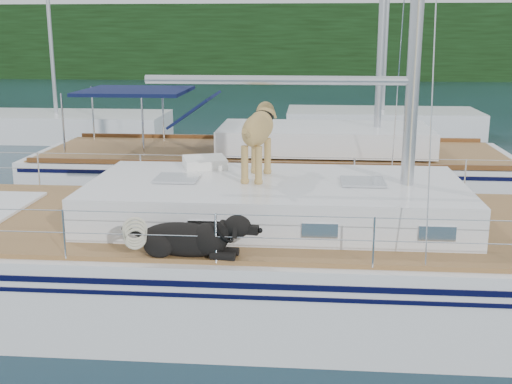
{
  "coord_description": "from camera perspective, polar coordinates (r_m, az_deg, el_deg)",
  "views": [
    {
      "loc": [
        1.25,
        -8.72,
        3.84
      ],
      "look_at": [
        0.5,
        0.2,
        1.6
      ],
      "focal_mm": 45.0,
      "sensor_mm": 36.0,
      "label": 1
    }
  ],
  "objects": [
    {
      "name": "tree_line",
      "position": [
        53.74,
        3.59,
        13.14
      ],
      "size": [
        90.0,
        3.0,
        6.0
      ],
      "primitive_type": "cube",
      "color": "black",
      "rests_on": "ground"
    },
    {
      "name": "ground",
      "position": [
        9.61,
        -3.12,
        -9.53
      ],
      "size": [
        120.0,
        120.0,
        0.0
      ],
      "primitive_type": "plane",
      "color": "black",
      "rests_on": "ground"
    },
    {
      "name": "bg_boat_center",
      "position": [
        25.1,
        11.13,
        6.04
      ],
      "size": [
        7.2,
        3.0,
        11.65
      ],
      "color": "white",
      "rests_on": "ground"
    },
    {
      "name": "bg_boat_west",
      "position": [
        24.76,
        -17.24,
        5.55
      ],
      "size": [
        8.0,
        3.0,
        11.65
      ],
      "color": "white",
      "rests_on": "ground"
    },
    {
      "name": "shore_bank",
      "position": [
        55.03,
        3.58,
        10.66
      ],
      "size": [
        92.0,
        1.0,
        1.2
      ],
      "primitive_type": "cube",
      "color": "#595147",
      "rests_on": "ground"
    },
    {
      "name": "main_sailboat",
      "position": [
        9.34,
        -2.6,
        -5.72
      ],
      "size": [
        12.0,
        3.8,
        14.01
      ],
      "color": "white",
      "rests_on": "ground"
    },
    {
      "name": "neighbor_sailboat",
      "position": [
        15.12,
        1.87,
        1.77
      ],
      "size": [
        11.0,
        3.5,
        13.3
      ],
      "color": "white",
      "rests_on": "ground"
    }
  ]
}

